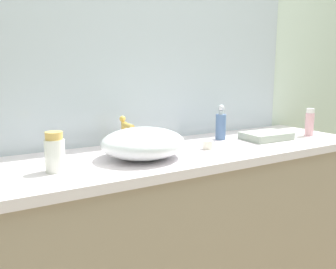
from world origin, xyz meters
TOP-DOWN VIEW (x-y plane):
  - bathroom_wall_rear at (0.00, 0.73)m, footprint 6.00×0.06m
  - vanity_counter at (0.07, 0.42)m, footprint 1.75×0.55m
  - wall_mirror_panel at (0.07, 0.69)m, footprint 1.58×0.01m
  - sink_basin at (-0.19, 0.37)m, footprint 0.34×0.32m
  - faucet at (-0.19, 0.55)m, footprint 0.03×0.12m
  - soap_dispenser at (0.31, 0.51)m, footprint 0.05×0.05m
  - lotion_bottle at (-0.55, 0.35)m, footprint 0.07×0.07m
  - perfume_bottle at (0.79, 0.35)m, footprint 0.05×0.05m
  - candle_jar at (0.13, 0.37)m, footprint 0.05×0.05m
  - folded_hand_towel at (0.51, 0.39)m, footprint 0.24×0.17m

SIDE VIEW (x-z plane):
  - vanity_counter at x=0.07m, z-range 0.00..0.85m
  - folded_hand_towel at x=0.51m, z-range 0.85..0.89m
  - candle_jar at x=0.13m, z-range 0.85..0.89m
  - sink_basin at x=-0.19m, z-range 0.85..0.97m
  - lotion_bottle at x=-0.55m, z-range 0.85..0.99m
  - perfume_bottle at x=0.79m, z-range 0.85..1.00m
  - soap_dispenser at x=0.31m, z-range 0.84..1.01m
  - faucet at x=-0.19m, z-range 0.86..1.01m
  - bathroom_wall_rear at x=0.00m, z-range 0.00..2.60m
  - wall_mirror_panel at x=0.07m, z-range 0.85..1.93m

